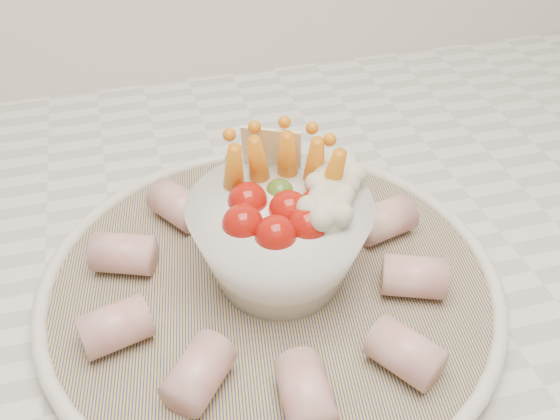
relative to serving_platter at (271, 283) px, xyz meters
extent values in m
cube|color=silver|center=(-0.01, 0.09, -0.03)|extent=(2.04, 0.62, 0.04)
cylinder|color=navy|center=(0.00, 0.00, 0.00)|extent=(0.42, 0.42, 0.01)
torus|color=silver|center=(0.00, 0.00, 0.00)|extent=(0.37, 0.37, 0.01)
sphere|color=#A1120A|center=(-0.02, -0.01, 0.08)|extent=(0.03, 0.03, 0.03)
sphere|color=#A1120A|center=(0.00, -0.03, 0.08)|extent=(0.03, 0.03, 0.03)
sphere|color=#A1120A|center=(0.02, -0.02, 0.08)|extent=(0.03, 0.03, 0.03)
sphere|color=#A1120A|center=(-0.01, 0.01, 0.08)|extent=(0.03, 0.03, 0.03)
sphere|color=#A1120A|center=(0.01, 0.00, 0.08)|extent=(0.03, 0.03, 0.03)
sphere|color=#A1120A|center=(0.03, -0.01, 0.08)|extent=(0.03, 0.03, 0.03)
sphere|color=#466C24|center=(0.01, 0.02, 0.07)|extent=(0.02, 0.02, 0.02)
cone|color=orange|center=(0.00, 0.04, 0.09)|extent=(0.04, 0.04, 0.07)
cone|color=orange|center=(0.02, 0.04, 0.09)|extent=(0.03, 0.04, 0.07)
cone|color=orange|center=(0.04, 0.03, 0.09)|extent=(0.03, 0.04, 0.07)
cone|color=orange|center=(-0.02, 0.03, 0.09)|extent=(0.02, 0.04, 0.07)
cone|color=orange|center=(0.05, 0.01, 0.09)|extent=(0.03, 0.04, 0.07)
sphere|color=beige|center=(0.05, 0.00, 0.08)|extent=(0.03, 0.03, 0.03)
sphere|color=beige|center=(0.04, -0.02, 0.08)|extent=(0.03, 0.03, 0.03)
sphere|color=beige|center=(0.06, 0.02, 0.08)|extent=(0.03, 0.03, 0.03)
cube|color=beige|center=(0.02, 0.05, 0.09)|extent=(0.05, 0.03, 0.05)
cylinder|color=#B45256|center=(0.11, 0.03, 0.02)|extent=(0.05, 0.04, 0.03)
cylinder|color=#B45256|center=(0.08, 0.09, 0.02)|extent=(0.06, 0.06, 0.03)
cylinder|color=#B45256|center=(0.01, 0.13, 0.02)|extent=(0.04, 0.05, 0.03)
cylinder|color=#B45256|center=(-0.06, 0.09, 0.02)|extent=(0.05, 0.06, 0.03)
cylinder|color=#B45256|center=(-0.11, 0.04, 0.02)|extent=(0.06, 0.05, 0.03)
cylinder|color=#B45256|center=(-0.12, -0.03, 0.02)|extent=(0.05, 0.04, 0.03)
cylinder|color=#B45256|center=(-0.07, -0.09, 0.02)|extent=(0.06, 0.06, 0.03)
cylinder|color=#B45256|center=(-0.01, -0.12, 0.02)|extent=(0.04, 0.05, 0.03)
cylinder|color=#B45256|center=(0.07, -0.11, 0.02)|extent=(0.05, 0.06, 0.03)
cylinder|color=#B45256|center=(0.10, -0.04, 0.02)|extent=(0.06, 0.05, 0.03)
camera|label=1|loc=(-0.09, -0.34, 0.36)|focal=40.00mm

